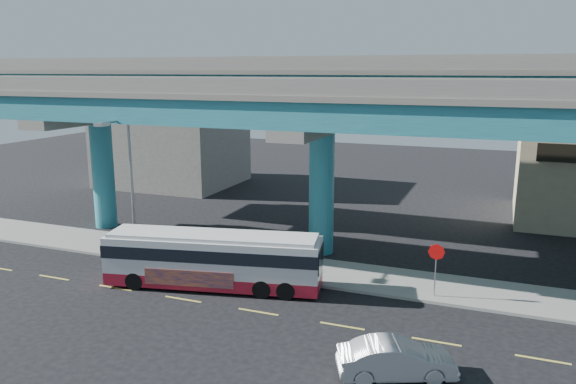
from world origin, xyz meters
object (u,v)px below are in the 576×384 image
at_px(parked_car, 157,239).
at_px(stop_sign, 436,259).
at_px(sedan, 396,359).
at_px(street_lamp, 124,169).
at_px(transit_bus, 213,258).

height_order(parked_car, stop_sign, stop_sign).
bearing_deg(stop_sign, sedan, -70.11).
relative_size(sedan, street_lamp, 0.54).
distance_m(transit_bus, stop_sign, 11.02).
relative_size(sedan, parked_car, 1.22).
height_order(transit_bus, street_lamp, street_lamp).
bearing_deg(street_lamp, transit_bus, -15.01).
xyz_separation_m(street_lamp, stop_sign, (17.20, 0.75, -3.40)).
bearing_deg(stop_sign, street_lamp, -154.58).
relative_size(sedan, stop_sign, 1.69).
distance_m(sedan, parked_car, 18.80).
relative_size(transit_bus, stop_sign, 4.26).
xyz_separation_m(sedan, stop_sign, (0.41, 7.77, 1.37)).
distance_m(parked_car, street_lamp, 5.20).
bearing_deg(sedan, stop_sign, -26.59).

